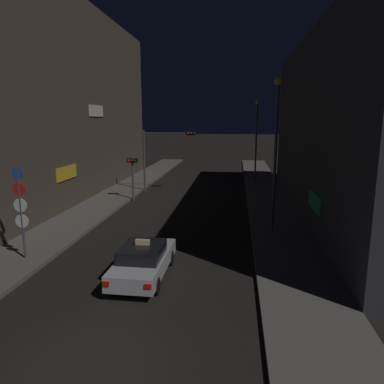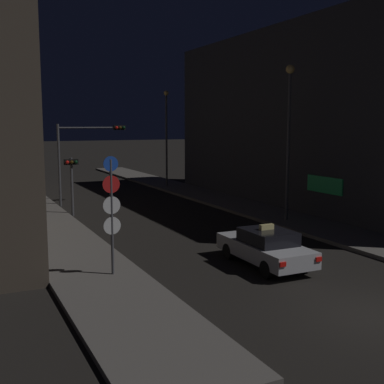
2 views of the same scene
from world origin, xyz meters
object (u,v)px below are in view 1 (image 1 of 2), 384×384
object	(u,v)px
taxi	(143,260)
traffic_light_left_kerb	(132,170)
street_lamp_near_block	(276,135)
traffic_light_overhead	(164,148)
sign_pole_left	(21,207)
street_lamp_far_block	(256,133)

from	to	relation	value
taxi	traffic_light_left_kerb	distance (m)	14.35
street_lamp_near_block	taxi	bearing A→B (deg)	-131.89
traffic_light_overhead	street_lamp_near_block	world-z (taller)	street_lamp_near_block
sign_pole_left	street_lamp_far_block	distance (m)	24.47
taxi	street_lamp_far_block	xyz separation A→B (m)	(5.47, 22.60, 4.24)
sign_pole_left	taxi	bearing A→B (deg)	-9.59
traffic_light_left_kerb	street_lamp_far_block	size ratio (longest dim) A/B	0.43
traffic_light_overhead	street_lamp_far_block	bearing A→B (deg)	33.58
taxi	traffic_light_overhead	world-z (taller)	traffic_light_overhead
traffic_light_left_kerb	sign_pole_left	xyz separation A→B (m)	(-1.34, -12.61, 0.06)
traffic_light_left_kerb	street_lamp_near_block	world-z (taller)	street_lamp_near_block
taxi	street_lamp_near_block	bearing A→B (deg)	48.11
traffic_light_overhead	street_lamp_far_block	size ratio (longest dim) A/B	0.68
traffic_light_overhead	street_lamp_near_block	distance (m)	13.79
taxi	sign_pole_left	bearing A→B (deg)	170.41
traffic_light_left_kerb	street_lamp_near_block	size ratio (longest dim) A/B	0.41
traffic_light_left_kerb	street_lamp_far_block	xyz separation A→B (m)	(9.82, 9.03, 2.50)
traffic_light_overhead	street_lamp_near_block	xyz separation A→B (m)	(8.26, -10.93, 1.56)
traffic_light_left_kerb	sign_pole_left	size ratio (longest dim) A/B	0.83
taxi	traffic_light_overhead	bearing A→B (deg)	98.57
traffic_light_left_kerb	street_lamp_near_block	distance (m)	12.71
traffic_light_overhead	sign_pole_left	world-z (taller)	traffic_light_overhead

